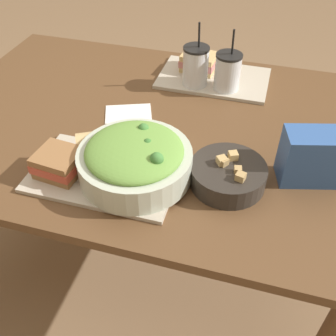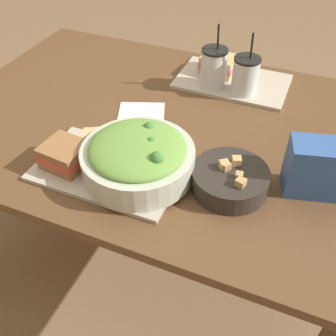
{
  "view_description": "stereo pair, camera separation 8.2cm",
  "coord_description": "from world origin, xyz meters",
  "px_view_note": "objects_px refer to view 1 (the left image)",
  "views": [
    {
      "loc": [
        0.36,
        -0.97,
        1.47
      ],
      "look_at": [
        0.16,
        -0.29,
        0.83
      ],
      "focal_mm": 42.0,
      "sensor_mm": 36.0,
      "label": 1
    },
    {
      "loc": [
        0.44,
        -0.94,
        1.47
      ],
      "look_at": [
        0.16,
        -0.29,
        0.83
      ],
      "focal_mm": 42.0,
      "sensor_mm": 36.0,
      "label": 2
    }
  ],
  "objects_px": {
    "soup_bowl": "(228,174)",
    "drink_cup_red": "(227,73)",
    "sandwich_far": "(199,62)",
    "sandwich_near": "(59,163)",
    "baguette_near": "(107,142)",
    "chip_bag": "(312,157)",
    "drink_cup_dark": "(196,67)",
    "salad_bowl": "(135,159)",
    "napkin_folded": "(128,114)"
  },
  "relations": [
    {
      "from": "chip_bag",
      "to": "napkin_folded",
      "type": "height_order",
      "value": "chip_bag"
    },
    {
      "from": "sandwich_near",
      "to": "baguette_near",
      "type": "distance_m",
      "value": 0.14
    },
    {
      "from": "soup_bowl",
      "to": "napkin_folded",
      "type": "xyz_separation_m",
      "value": [
        -0.36,
        0.23,
        -0.03
      ]
    },
    {
      "from": "soup_bowl",
      "to": "napkin_folded",
      "type": "distance_m",
      "value": 0.43
    },
    {
      "from": "chip_bag",
      "to": "soup_bowl",
      "type": "bearing_deg",
      "value": -173.47
    },
    {
      "from": "napkin_folded",
      "to": "drink_cup_dark",
      "type": "bearing_deg",
      "value": 53.72
    },
    {
      "from": "salad_bowl",
      "to": "baguette_near",
      "type": "height_order",
      "value": "salad_bowl"
    },
    {
      "from": "sandwich_near",
      "to": "napkin_folded",
      "type": "relative_size",
      "value": 0.72
    },
    {
      "from": "salad_bowl",
      "to": "baguette_near",
      "type": "relative_size",
      "value": 1.71
    },
    {
      "from": "soup_bowl",
      "to": "drink_cup_dark",
      "type": "distance_m",
      "value": 0.5
    },
    {
      "from": "sandwich_near",
      "to": "drink_cup_red",
      "type": "bearing_deg",
      "value": 63.65
    },
    {
      "from": "baguette_near",
      "to": "drink_cup_dark",
      "type": "bearing_deg",
      "value": -47.17
    },
    {
      "from": "soup_bowl",
      "to": "sandwich_far",
      "type": "height_order",
      "value": "soup_bowl"
    },
    {
      "from": "sandwich_far",
      "to": "chip_bag",
      "type": "bearing_deg",
      "value": -43.63
    },
    {
      "from": "drink_cup_dark",
      "to": "drink_cup_red",
      "type": "relative_size",
      "value": 1.05
    },
    {
      "from": "baguette_near",
      "to": "napkin_folded",
      "type": "bearing_deg",
      "value": -23.47
    },
    {
      "from": "napkin_folded",
      "to": "drink_cup_red",
      "type": "bearing_deg",
      "value": 39.27
    },
    {
      "from": "drink_cup_dark",
      "to": "sandwich_near",
      "type": "bearing_deg",
      "value": -113.44
    },
    {
      "from": "baguette_near",
      "to": "sandwich_near",
      "type": "bearing_deg",
      "value": 113.28
    },
    {
      "from": "salad_bowl",
      "to": "sandwich_near",
      "type": "height_order",
      "value": "salad_bowl"
    },
    {
      "from": "baguette_near",
      "to": "drink_cup_red",
      "type": "distance_m",
      "value": 0.51
    },
    {
      "from": "soup_bowl",
      "to": "sandwich_near",
      "type": "xyz_separation_m",
      "value": [
        -0.43,
        -0.09,
        0.01
      ]
    },
    {
      "from": "drink_cup_dark",
      "to": "chip_bag",
      "type": "bearing_deg",
      "value": -44.0
    },
    {
      "from": "baguette_near",
      "to": "drink_cup_dark",
      "type": "relative_size",
      "value": 0.78
    },
    {
      "from": "sandwich_near",
      "to": "napkin_folded",
      "type": "distance_m",
      "value": 0.33
    },
    {
      "from": "salad_bowl",
      "to": "sandwich_near",
      "type": "bearing_deg",
      "value": -166.55
    },
    {
      "from": "baguette_near",
      "to": "soup_bowl",
      "type": "bearing_deg",
      "value": -121.64
    },
    {
      "from": "sandwich_near",
      "to": "napkin_folded",
      "type": "xyz_separation_m",
      "value": [
        0.07,
        0.32,
        -0.04
      ]
    },
    {
      "from": "sandwich_far",
      "to": "napkin_folded",
      "type": "xyz_separation_m",
      "value": [
        -0.16,
        -0.33,
        -0.04
      ]
    },
    {
      "from": "soup_bowl",
      "to": "drink_cup_red",
      "type": "xyz_separation_m",
      "value": [
        -0.08,
        0.46,
        0.04
      ]
    },
    {
      "from": "sandwich_near",
      "to": "drink_cup_red",
      "type": "relative_size",
      "value": 0.59
    },
    {
      "from": "drink_cup_red",
      "to": "salad_bowl",
      "type": "bearing_deg",
      "value": -107.03
    },
    {
      "from": "soup_bowl",
      "to": "drink_cup_dark",
      "type": "bearing_deg",
      "value": 113.0
    },
    {
      "from": "baguette_near",
      "to": "chip_bag",
      "type": "height_order",
      "value": "chip_bag"
    },
    {
      "from": "salad_bowl",
      "to": "baguette_near",
      "type": "bearing_deg",
      "value": 148.41
    },
    {
      "from": "baguette_near",
      "to": "chip_bag",
      "type": "distance_m",
      "value": 0.55
    },
    {
      "from": "baguette_near",
      "to": "drink_cup_dark",
      "type": "height_order",
      "value": "drink_cup_dark"
    },
    {
      "from": "sandwich_far",
      "to": "chip_bag",
      "type": "height_order",
      "value": "chip_bag"
    },
    {
      "from": "soup_bowl",
      "to": "napkin_folded",
      "type": "bearing_deg",
      "value": 147.55
    },
    {
      "from": "sandwich_far",
      "to": "napkin_folded",
      "type": "distance_m",
      "value": 0.37
    },
    {
      "from": "baguette_near",
      "to": "chip_bag",
      "type": "xyz_separation_m",
      "value": [
        0.55,
        0.06,
        0.03
      ]
    },
    {
      "from": "sandwich_near",
      "to": "chip_bag",
      "type": "xyz_separation_m",
      "value": [
        0.63,
        0.17,
        0.03
      ]
    },
    {
      "from": "salad_bowl",
      "to": "chip_bag",
      "type": "relative_size",
      "value": 1.72
    },
    {
      "from": "chip_bag",
      "to": "napkin_folded",
      "type": "bearing_deg",
      "value": 150.09
    },
    {
      "from": "sandwich_far",
      "to": "chip_bag",
      "type": "relative_size",
      "value": 0.79
    },
    {
      "from": "salad_bowl",
      "to": "drink_cup_red",
      "type": "relative_size",
      "value": 1.39
    },
    {
      "from": "drink_cup_dark",
      "to": "drink_cup_red",
      "type": "bearing_deg",
      "value": 0.0
    },
    {
      "from": "salad_bowl",
      "to": "drink_cup_red",
      "type": "bearing_deg",
      "value": 72.97
    },
    {
      "from": "soup_bowl",
      "to": "sandwich_far",
      "type": "distance_m",
      "value": 0.6
    },
    {
      "from": "drink_cup_red",
      "to": "sandwich_far",
      "type": "bearing_deg",
      "value": 139.88
    }
  ]
}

